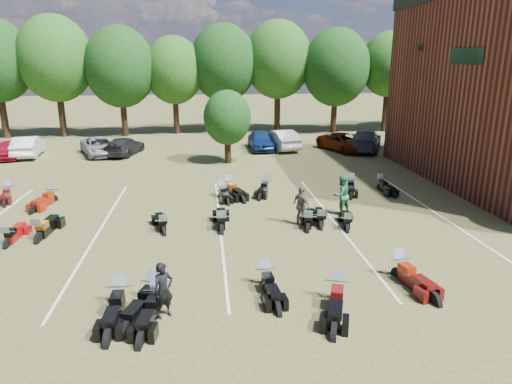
{
  "coord_description": "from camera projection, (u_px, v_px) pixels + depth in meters",
  "views": [
    {
      "loc": [
        -3.51,
        -15.24,
        6.82
      ],
      "look_at": [
        -1.35,
        4.0,
        1.2
      ],
      "focal_mm": 32.0,
      "sensor_mm": 36.0,
      "label": 1
    }
  ],
  "objects": [
    {
      "name": "ground",
      "position": [
        304.0,
        252.0,
        16.82
      ],
      "size": [
        160.0,
        160.0,
        0.0
      ],
      "primitive_type": "plane",
      "color": "brown",
      "rests_on": "ground"
    },
    {
      "name": "car_0",
      "position": [
        9.0,
        150.0,
        32.6
      ],
      "size": [
        2.41,
        4.02,
        1.28
      ],
      "primitive_type": "imported",
      "rotation": [
        0.0,
        0.0,
        0.25
      ],
      "color": "maroon",
      "rests_on": "ground"
    },
    {
      "name": "car_1",
      "position": [
        28.0,
        146.0,
        33.34
      ],
      "size": [
        2.17,
        4.72,
        1.5
      ],
      "primitive_type": "imported",
      "rotation": [
        0.0,
        0.0,
        3.27
      ],
      "color": "silver",
      "rests_on": "ground"
    },
    {
      "name": "car_2",
      "position": [
        99.0,
        146.0,
        33.75
      ],
      "size": [
        3.79,
        5.19,
        1.31
      ],
      "primitive_type": "imported",
      "rotation": [
        0.0,
        0.0,
        0.38
      ],
      "color": "gray",
      "rests_on": "ground"
    },
    {
      "name": "car_3",
      "position": [
        124.0,
        146.0,
        33.91
      ],
      "size": [
        2.81,
        4.76,
        1.29
      ],
      "primitive_type": "imported",
      "rotation": [
        0.0,
        0.0,
        2.9
      ],
      "color": "black",
      "rests_on": "ground"
    },
    {
      "name": "car_4",
      "position": [
        261.0,
        140.0,
        35.78
      ],
      "size": [
        1.81,
        4.4,
        1.49
      ],
      "primitive_type": "imported",
      "rotation": [
        0.0,
        0.0,
        0.01
      ],
      "color": "navy",
      "rests_on": "ground"
    },
    {
      "name": "car_5",
      "position": [
        281.0,
        139.0,
        36.0
      ],
      "size": [
        2.61,
        4.98,
        1.56
      ],
      "primitive_type": "imported",
      "rotation": [
        0.0,
        0.0,
        3.35
      ],
      "color": "beige",
      "rests_on": "ground"
    },
    {
      "name": "car_6",
      "position": [
        344.0,
        142.0,
        35.33
      ],
      "size": [
        3.95,
        5.34,
        1.35
      ],
      "primitive_type": "imported",
      "rotation": [
        0.0,
        0.0,
        0.4
      ],
      "color": "#4F1604",
      "rests_on": "ground"
    },
    {
      "name": "car_7",
      "position": [
        365.0,
        140.0,
        35.48
      ],
      "size": [
        4.24,
        5.93,
        1.6
      ],
      "primitive_type": "imported",
      "rotation": [
        0.0,
        0.0,
        2.73
      ],
      "color": "#343539",
      "rests_on": "ground"
    },
    {
      "name": "person_black",
      "position": [
        163.0,
        290.0,
        12.39
      ],
      "size": [
        0.7,
        0.64,
        1.59
      ],
      "primitive_type": "imported",
      "rotation": [
        0.0,
        0.0,
        0.58
      ],
      "color": "black",
      "rests_on": "ground"
    },
    {
      "name": "person_green",
      "position": [
        341.0,
        195.0,
        20.72
      ],
      "size": [
        1.09,
        0.99,
        1.82
      ],
      "primitive_type": "imported",
      "rotation": [
        0.0,
        0.0,
        3.55
      ],
      "color": "#276A3E",
      "rests_on": "ground"
    },
    {
      "name": "person_grey",
      "position": [
        301.0,
        206.0,
        19.38
      ],
      "size": [
        0.84,
        1.09,
        1.73
      ],
      "primitive_type": "imported",
      "rotation": [
        0.0,
        0.0,
        2.05
      ],
      "color": "#554E49",
      "rests_on": "ground"
    },
    {
      "name": "motorcycle_1",
      "position": [
        157.0,
        310.0,
        12.93
      ],
      "size": [
        1.05,
        2.35,
        1.27
      ],
      "primitive_type": null,
      "rotation": [
        0.0,
        0.0,
        -0.15
      ],
      "color": "black",
      "rests_on": "ground"
    },
    {
      "name": "motorcycle_2",
      "position": [
        121.0,
        307.0,
        13.09
      ],
      "size": [
        0.8,
        2.4,
        1.33
      ],
      "primitive_type": null,
      "rotation": [
        0.0,
        0.0,
        -0.02
      ],
      "color": "black",
      "rests_on": "ground"
    },
    {
      "name": "motorcycle_3",
      "position": [
        154.0,
        302.0,
        13.38
      ],
      "size": [
        1.46,
        2.47,
        1.31
      ],
      "primitive_type": null,
      "rotation": [
        0.0,
        0.0,
        -0.32
      ],
      "color": "black",
      "rests_on": "ground"
    },
    {
      "name": "motorcycle_4",
      "position": [
        265.0,
        286.0,
        14.29
      ],
      "size": [
        0.89,
        2.24,
        1.22
      ],
      "primitive_type": null,
      "rotation": [
        0.0,
        0.0,
        0.09
      ],
      "color": "black",
      "rests_on": "ground"
    },
    {
      "name": "motorcycle_5",
      "position": [
        337.0,
        302.0,
        13.38
      ],
      "size": [
        1.53,
        2.57,
        1.36
      ],
      "primitive_type": null,
      "rotation": [
        0.0,
        0.0,
        -0.33
      ],
      "color": "black",
      "rests_on": "ground"
    },
    {
      "name": "motorcycle_6",
      "position": [
        398.0,
        277.0,
        14.86
      ],
      "size": [
        1.22,
        2.48,
        1.33
      ],
      "primitive_type": null,
      "rotation": [
        0.0,
        0.0,
        0.2
      ],
      "color": "#4D0B0B",
      "rests_on": "ground"
    },
    {
      "name": "motorcycle_7",
      "position": [
        8.0,
        246.0,
        17.32
      ],
      "size": [
        0.75,
        2.18,
        1.2
      ],
      "primitive_type": null,
      "rotation": [
        0.0,
        0.0,
        3.11
      ],
      "color": "maroon",
      "rests_on": "ground"
    },
    {
      "name": "motorcycle_8",
      "position": [
        40.0,
        241.0,
        17.84
      ],
      "size": [
        0.98,
        2.53,
        1.38
      ],
      "primitive_type": null,
      "rotation": [
        0.0,
        0.0,
        3.06
      ],
      "color": "black",
      "rests_on": "ground"
    },
    {
      "name": "motorcycle_9",
      "position": [
        222.0,
        232.0,
        18.74
      ],
      "size": [
        0.82,
        2.48,
        1.37
      ],
      "primitive_type": null,
      "rotation": [
        0.0,
        0.0,
        3.13
      ],
      "color": "black",
      "rests_on": "ground"
    },
    {
      "name": "motorcycle_10",
      "position": [
        164.0,
        234.0,
        18.6
      ],
      "size": [
        1.14,
        2.23,
        1.19
      ],
      "primitive_type": null,
      "rotation": [
        0.0,
        0.0,
        3.37
      ],
      "color": "black",
      "rests_on": "ground"
    },
    {
      "name": "motorcycle_11",
      "position": [
        321.0,
        228.0,
        19.21
      ],
      "size": [
        1.06,
        2.24,
        1.2
      ],
      "primitive_type": null,
      "rotation": [
        0.0,
        0.0,
        2.96
      ],
      "color": "black",
      "rests_on": "ground"
    },
    {
      "name": "motorcycle_12",
      "position": [
        308.0,
        231.0,
        18.91
      ],
      "size": [
        1.34,
        2.4,
        1.28
      ],
      "primitive_type": null,
      "rotation": [
        0.0,
        0.0,
        2.86
      ],
      "color": "black",
      "rests_on": "ground"
    },
    {
      "name": "motorcycle_13",
      "position": [
        347.0,
        231.0,
        18.9
      ],
      "size": [
        1.12,
        2.17,
        1.15
      ],
      "primitive_type": null,
      "rotation": [
        0.0,
        0.0,
        2.91
      ],
      "color": "black",
      "rests_on": "ground"
    },
    {
      "name": "motorcycle_14",
      "position": [
        9.0,
        197.0,
        23.49
      ],
      "size": [
        1.22,
        2.27,
        1.21
      ],
      "primitive_type": null,
      "rotation": [
        0.0,
        0.0,
        0.26
      ],
      "color": "#41090A",
      "rests_on": "ground"
    },
    {
      "name": "motorcycle_15",
      "position": [
        53.0,
        202.0,
        22.75
      ],
      "size": [
        1.27,
        2.47,
        1.32
      ],
      "primitive_type": null,
      "rotation": [
        0.0,
        0.0,
        -0.23
      ],
      "color": "maroon",
      "rests_on": "ground"
    },
    {
      "name": "motorcycle_16",
      "position": [
        222.0,
        196.0,
        23.72
      ],
      "size": [
        0.99,
        2.15,
        1.16
      ],
      "primitive_type": null,
      "rotation": [
        0.0,
        0.0,
        0.16
      ],
      "color": "black",
      "rests_on": "ground"
    },
    {
      "name": "motorcycle_17",
      "position": [
        229.0,
        193.0,
        24.23
      ],
      "size": [
        1.53,
        2.57,
        1.36
      ],
      "primitive_type": null,
      "rotation": [
        0.0,
        0.0,
        0.33
      ],
      "color": "black",
      "rests_on": "ground"
    },
    {
      "name": "motorcycle_18",
      "position": [
        266.0,
        191.0,
        24.59
      ],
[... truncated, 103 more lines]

